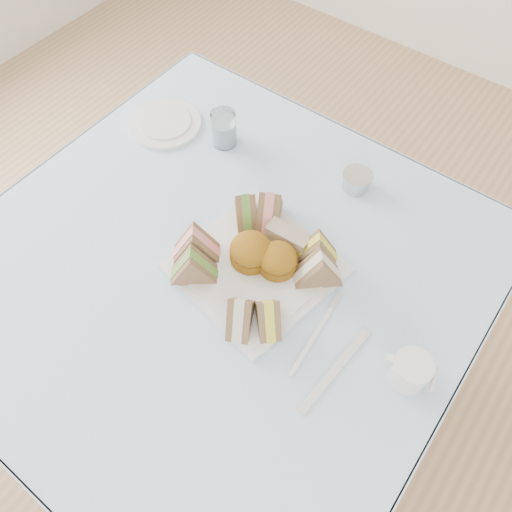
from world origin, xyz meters
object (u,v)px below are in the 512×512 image
Objects in this scene: serving_plate at (256,268)px; creamer_jug at (410,371)px; water_glass at (224,129)px; table at (226,338)px.

creamer_jug is at bearing 6.55° from serving_plate.
creamer_jug is (0.35, -0.02, 0.02)m from serving_plate.
serving_plate is at bearing 163.77° from creamer_jug.
water_glass reaches higher than creamer_jug.
table is at bearing -53.94° from water_glass.
creamer_jug is (0.43, 0.02, 0.41)m from table.
serving_plate is 0.35m from creamer_jug.
serving_plate reaches higher than table.
table is 0.39m from serving_plate.
creamer_jug reaches higher than serving_plate.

